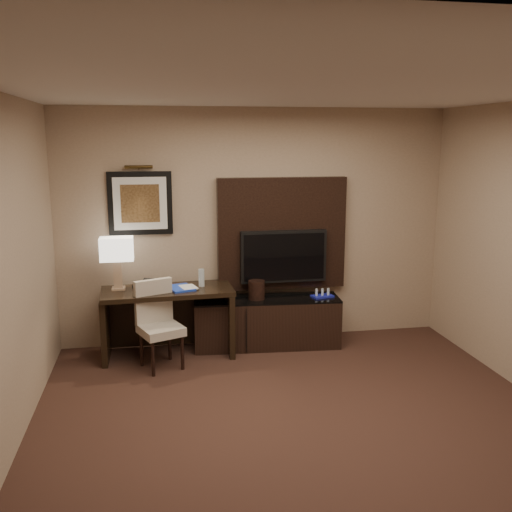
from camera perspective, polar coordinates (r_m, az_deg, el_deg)
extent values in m
cube|color=#331D17|center=(4.73, 5.52, -18.33)|extent=(4.50, 5.00, 0.01)
cube|color=silver|center=(4.11, 6.29, 16.40)|extent=(4.50, 5.00, 0.01)
cube|color=tan|center=(6.61, -0.05, 2.95)|extent=(4.50, 0.01, 2.70)
cube|color=black|center=(6.37, -8.75, -6.56)|extent=(1.43, 0.67, 0.75)
cube|color=black|center=(6.59, 1.09, -6.62)|extent=(1.68, 0.57, 0.57)
cube|color=black|center=(6.63, 2.60, 2.26)|extent=(1.50, 0.12, 1.30)
cube|color=black|center=(6.58, 2.77, -0.04)|extent=(1.00, 0.08, 0.60)
cube|color=black|center=(6.45, -11.50, 5.19)|extent=(0.70, 0.04, 0.70)
cylinder|color=#3D2C13|center=(6.38, -11.66, 8.71)|extent=(0.04, 0.04, 0.30)
cube|color=#1B3AB3|center=(6.24, -7.52, -3.19)|extent=(0.32, 0.37, 0.02)
imported|color=#BEB895|center=(6.20, -7.56, -2.32)|extent=(0.17, 0.06, 0.23)
cylinder|color=silver|center=(6.30, -5.47, -2.18)|extent=(0.08, 0.08, 0.19)
cylinder|color=black|center=(6.45, 0.05, -3.40)|extent=(0.24, 0.24, 0.21)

